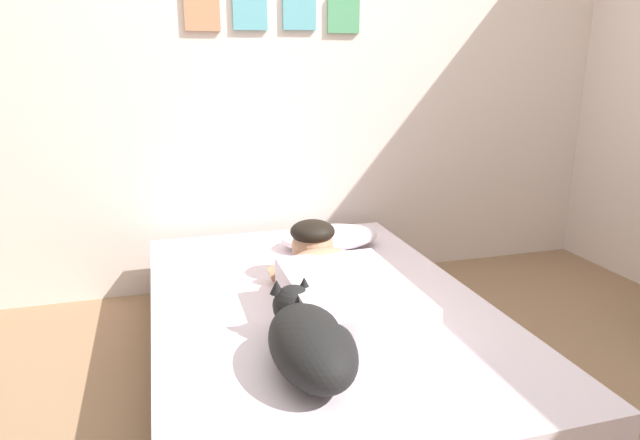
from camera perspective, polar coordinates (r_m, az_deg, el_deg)
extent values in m
plane|color=#8C6B4C|center=(2.27, 4.29, -19.31)|extent=(12.29, 12.29, 0.00)
cube|color=silver|center=(3.30, -4.67, 14.88)|extent=(4.15, 0.10, 2.50)
cube|color=tan|center=(3.19, -11.87, 19.89)|extent=(0.19, 0.02, 0.19)
cube|color=#59A5B2|center=(3.22, -7.11, 20.18)|extent=(0.19, 0.02, 0.19)
cube|color=#59A5B2|center=(3.28, -2.11, 20.28)|extent=(0.19, 0.02, 0.19)
cube|color=#4C9966|center=(3.35, 2.39, 19.96)|extent=(0.19, 0.02, 0.19)
cube|color=#726051|center=(2.48, -0.22, -14.19)|extent=(1.37, 2.07, 0.13)
cube|color=silver|center=(2.40, -0.22, -10.54)|extent=(1.33, 2.01, 0.23)
ellipsoid|color=silver|center=(2.96, 1.00, -1.75)|extent=(0.52, 0.32, 0.11)
cube|color=silver|center=(2.10, 2.94, -8.42)|extent=(0.42, 0.64, 0.18)
ellipsoid|color=tan|center=(2.39, 0.28, -4.77)|extent=(0.32, 0.20, 0.16)
sphere|color=tan|center=(2.52, -0.76, -2.68)|extent=(0.19, 0.19, 0.19)
ellipsoid|color=black|center=(2.50, -0.76, -1.16)|extent=(0.20, 0.20, 0.10)
cylinder|color=tan|center=(2.51, -2.84, -4.54)|extent=(0.23, 0.07, 0.14)
cylinder|color=tan|center=(2.56, 1.53, -4.10)|extent=(0.23, 0.07, 0.14)
ellipsoid|color=black|center=(1.79, -0.85, -12.58)|extent=(0.26, 0.48, 0.20)
sphere|color=black|center=(2.01, -2.69, -8.65)|extent=(0.15, 0.15, 0.15)
cone|color=black|center=(1.99, -4.41, -6.75)|extent=(0.05, 0.05, 0.05)
cone|color=black|center=(2.01, -1.61, -6.46)|extent=(0.05, 0.05, 0.05)
cylinder|color=teal|center=(2.74, 0.56, -3.68)|extent=(0.09, 0.09, 0.07)
torus|color=teal|center=(2.75, 1.70, -3.57)|extent=(0.05, 0.01, 0.05)
cube|color=black|center=(2.20, 5.27, -9.81)|extent=(0.07, 0.14, 0.01)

